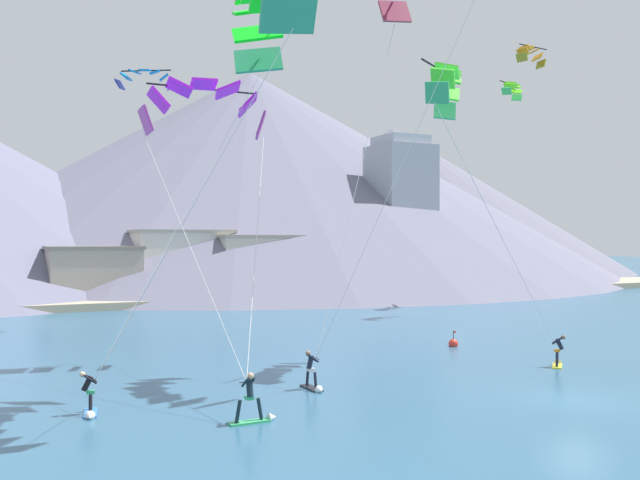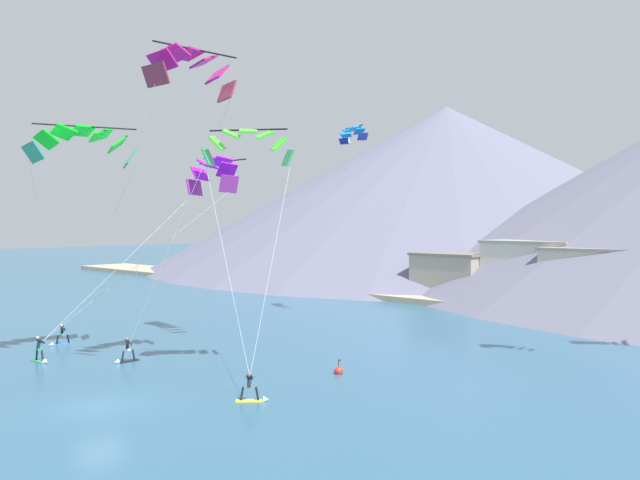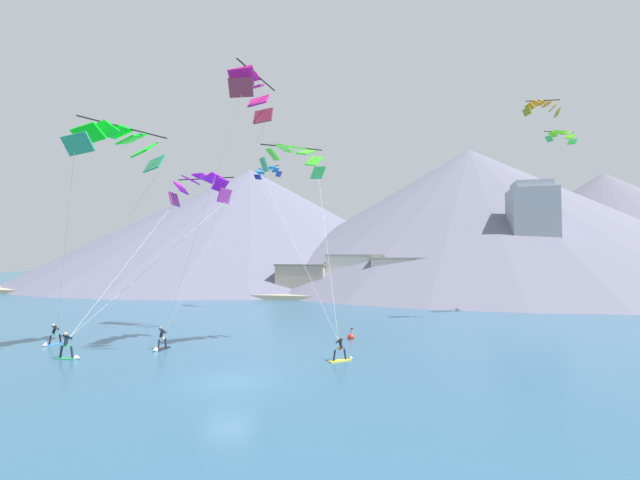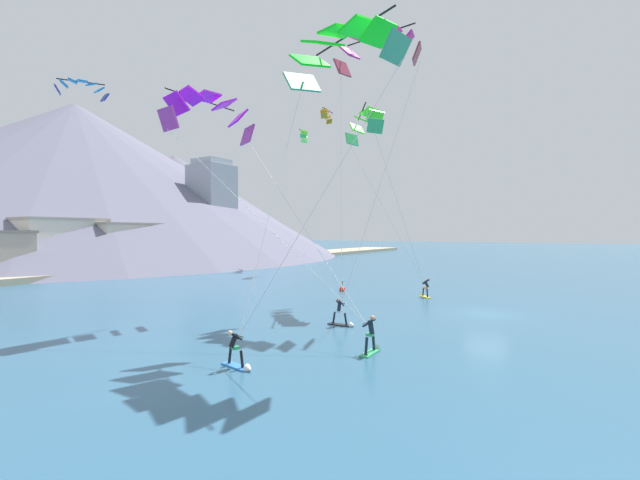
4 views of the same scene
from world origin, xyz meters
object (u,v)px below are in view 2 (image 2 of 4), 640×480
at_px(parafoil_kite_near_trail, 191,69).
at_px(parafoil_kite_distant_high_outer, 353,133).
at_px(kitesurfer_near_trail, 125,355).
at_px(race_marker_buoy, 339,371).
at_px(parafoil_kite_near_lead, 248,144).
at_px(parafoil_kite_mid_center, 213,172).
at_px(kitesurfer_near_lead, 254,393).
at_px(parafoil_kite_far_left, 83,142).
at_px(kitesurfer_mid_center, 41,354).
at_px(kitesurfer_far_left, 59,339).

bearing_deg(parafoil_kite_near_trail, parafoil_kite_distant_high_outer, 107.32).
bearing_deg(kitesurfer_near_trail, race_marker_buoy, 29.92).
height_order(parafoil_kite_near_lead, parafoil_kite_mid_center, parafoil_kite_near_lead).
relative_size(kitesurfer_near_lead, parafoil_kite_far_left, 0.11).
distance_m(kitesurfer_near_trail, parafoil_kite_near_trail, 19.20).
xyz_separation_m(kitesurfer_near_lead, parafoil_kite_mid_center, (-15.26, 9.16, 12.84)).
xyz_separation_m(kitesurfer_near_lead, race_marker_buoy, (-0.69, 7.54, -0.30)).
height_order(kitesurfer_near_trail, kitesurfer_mid_center, kitesurfer_mid_center).
xyz_separation_m(parafoil_kite_near_trail, parafoil_kite_far_left, (-9.02, -2.30, -3.83)).
distance_m(kitesurfer_mid_center, parafoil_kite_far_left, 14.45).
bearing_deg(parafoil_kite_near_trail, parafoil_kite_near_lead, 39.79).
bearing_deg(kitesurfer_near_lead, kitesurfer_near_trail, 178.77).
bearing_deg(parafoil_kite_mid_center, kitesurfer_mid_center, -99.49).
bearing_deg(kitesurfer_near_trail, kitesurfer_mid_center, -136.71).
bearing_deg(parafoil_kite_near_trail, race_marker_buoy, 45.64).
height_order(kitesurfer_near_trail, parafoil_kite_distant_high_outer, parafoil_kite_distant_high_outer).
relative_size(parafoil_kite_mid_center, parafoil_kite_far_left, 0.94).
distance_m(kitesurfer_near_lead, parafoil_kite_near_lead, 14.64).
relative_size(kitesurfer_mid_center, parafoil_kite_mid_center, 0.13).
height_order(kitesurfer_near_trail, parafoil_kite_near_trail, parafoil_kite_near_trail).
distance_m(kitesurfer_near_trail, kitesurfer_mid_center, 5.61).
bearing_deg(kitesurfer_near_lead, parafoil_kite_distant_high_outer, 119.62).
xyz_separation_m(kitesurfer_near_lead, kitesurfer_far_left, (-22.29, -0.03, -0.02)).
bearing_deg(kitesurfer_near_lead, kitesurfer_mid_center, -168.43).
height_order(parafoil_kite_near_lead, race_marker_buoy, parafoil_kite_near_lead).
height_order(parafoil_kite_far_left, parafoil_kite_distant_high_outer, parafoil_kite_distant_high_outer).
xyz_separation_m(kitesurfer_mid_center, parafoil_kite_distant_high_outer, (2.78, 29.24, 17.53)).
xyz_separation_m(parafoil_kite_near_lead, race_marker_buoy, (3.59, 4.17, -13.89)).
bearing_deg(race_marker_buoy, kitesurfer_mid_center, -146.37).
distance_m(kitesurfer_mid_center, parafoil_kite_mid_center, 18.12).
bearing_deg(parafoil_kite_mid_center, parafoil_kite_near_lead, -27.79).
xyz_separation_m(kitesurfer_mid_center, race_marker_buoy, (16.69, 11.10, -0.40)).
bearing_deg(kitesurfer_near_lead, parafoil_kite_near_trail, 170.62).
bearing_deg(parafoil_kite_near_trail, parafoil_kite_far_left, -165.69).
bearing_deg(parafoil_kite_far_left, parafoil_kite_distant_high_outer, 87.08).
relative_size(kitesurfer_mid_center, parafoil_kite_near_trail, 0.10).
relative_size(parafoil_kite_near_lead, parafoil_kite_near_trail, 0.75).
distance_m(kitesurfer_far_left, parafoil_kite_far_left, 15.68).
height_order(parafoil_kite_far_left, race_marker_buoy, parafoil_kite_far_left).
relative_size(kitesurfer_mid_center, parafoil_kite_far_left, 0.13).
xyz_separation_m(parafoil_kite_far_left, parafoil_kite_distant_high_outer, (1.37, 26.84, 3.36)).
height_order(kitesurfer_mid_center, parafoil_kite_near_trail, parafoil_kite_near_trail).
height_order(parafoil_kite_near_trail, race_marker_buoy, parafoil_kite_near_trail).
distance_m(kitesurfer_mid_center, parafoil_kite_distant_high_outer, 34.21).
relative_size(kitesurfer_mid_center, parafoil_kite_near_lead, 0.13).
bearing_deg(parafoil_kite_far_left, kitesurfer_mid_center, -120.45).
bearing_deg(kitesurfer_near_trail, kitesurfer_far_left, -177.96).
bearing_deg(race_marker_buoy, parafoil_kite_near_trail, -134.36).
bearing_deg(parafoil_kite_mid_center, parafoil_kite_distant_high_outer, 87.72).
bearing_deg(parafoil_kite_near_trail, kitesurfer_near_lead, -9.38).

